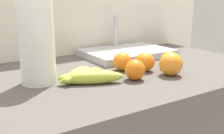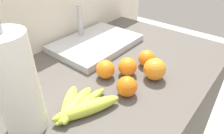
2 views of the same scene
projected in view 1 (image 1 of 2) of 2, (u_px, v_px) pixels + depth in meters
wall_back at (61, 101)px, 1.35m from camera, size 1.81×0.06×1.30m
banana_bunch at (86, 76)px, 0.87m from camera, size 0.21×0.19×0.04m
orange_back_left at (122, 61)px, 1.00m from camera, size 0.07×0.07×0.07m
orange_front at (135, 70)px, 0.89m from camera, size 0.07×0.07×0.07m
orange_back_right at (145, 62)px, 0.99m from camera, size 0.07×0.07×0.07m
orange_far_right at (169, 60)px, 1.03m from camera, size 0.07×0.07×0.07m
orange_right at (171, 64)px, 0.94m from camera, size 0.08×0.08×0.08m
paper_towel_roll at (37, 40)px, 0.83m from camera, size 0.11×0.11×0.31m
sink_basin at (127, 52)px, 1.27m from camera, size 0.40×0.29×0.19m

